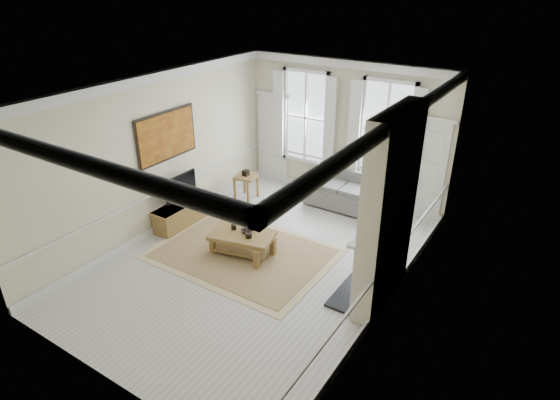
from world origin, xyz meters
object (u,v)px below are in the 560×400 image
Objects in this scene: coffee_table at (242,237)px; tv_stand at (183,213)px; side_table at (246,180)px; sofa at (345,193)px.

tv_stand is at bearing 158.28° from coffee_table.
coffee_table is at bearing -55.03° from side_table.
side_table is at bearing -158.24° from sofa.
coffee_table is 1.92m from tv_stand.
sofa is 1.32× the size of coffee_table.
coffee_table is 0.95× the size of tv_stand.
tv_stand is at bearing -101.69° from side_table.
side_table is 0.44× the size of coffee_table.
sofa is at bearing 21.76° from side_table.
sofa is 1.25× the size of tv_stand.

